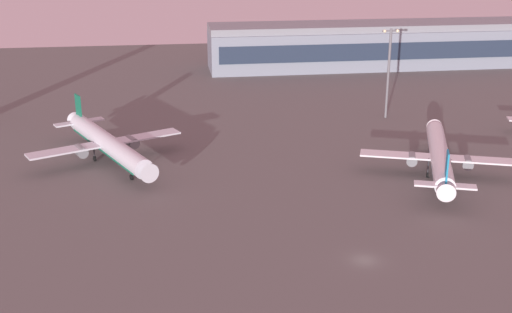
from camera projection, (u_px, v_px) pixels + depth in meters
name	position (u px, v px, depth m)	size (l,w,h in m)	color
ground_plane	(364.00, 260.00, 110.21)	(416.00, 416.00, 0.00)	#605E5B
terminal_building	(377.00, 45.00, 253.09)	(126.24, 22.40, 16.40)	gray
airplane_mid_apron	(440.00, 156.00, 145.72)	(33.44, 42.49, 11.23)	white
airplane_taxiway_distant	(107.00, 143.00, 153.47)	(34.31, 43.40, 11.85)	silver
apron_light_central	(389.00, 68.00, 185.04)	(4.80, 0.90, 24.79)	slate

